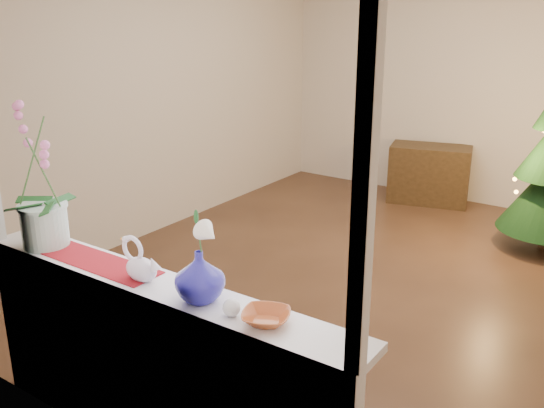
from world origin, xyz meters
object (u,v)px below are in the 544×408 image
(paperweight, at_px, (232,308))
(amber_dish, at_px, (266,318))
(orchid_pot, at_px, (38,177))
(swan, at_px, (141,260))
(side_table, at_px, (429,174))
(blue_vase, at_px, (200,272))

(paperweight, bearing_deg, amber_dish, 13.20)
(orchid_pot, relative_size, amber_dish, 4.56)
(orchid_pot, relative_size, swan, 3.24)
(orchid_pot, xyz_separation_m, amber_dish, (1.42, -0.00, -0.36))
(swan, distance_m, amber_dish, 0.70)
(swan, relative_size, side_table, 0.27)
(swan, bearing_deg, side_table, 78.62)
(paperweight, height_order, amber_dish, paperweight)
(side_table, bearing_deg, orchid_pot, -109.98)
(blue_vase, bearing_deg, side_table, 98.34)
(orchid_pot, relative_size, blue_vase, 2.89)
(orchid_pot, distance_m, side_table, 4.71)
(swan, xyz_separation_m, side_table, (-0.32, 4.60, -0.70))
(blue_vase, relative_size, side_table, 0.30)
(swan, height_order, amber_dish, swan)
(orchid_pot, height_order, swan, orchid_pot)
(orchid_pot, relative_size, paperweight, 10.13)
(amber_dish, xyz_separation_m, side_table, (-1.02, 4.59, -0.62))
(paperweight, relative_size, side_table, 0.09)
(swan, xyz_separation_m, paperweight, (0.55, -0.03, -0.06))
(swan, bearing_deg, amber_dish, -14.80)
(blue_vase, bearing_deg, amber_dish, 0.40)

